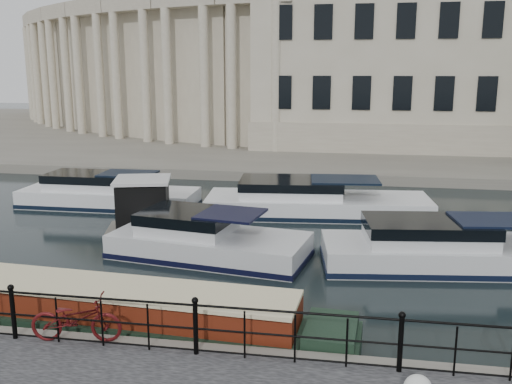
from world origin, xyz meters
TOP-DOWN VIEW (x-y plane):
  - ground_plane at (0.00, 0.00)m, footprint 160.00×160.00m
  - far_bank at (0.00, 39.00)m, footprint 120.00×42.00m
  - railing at (0.00, -2.25)m, footprint 24.14×0.14m
  - civic_building at (-1.00, 34.71)m, footprint 53.55×31.84m
  - bicycle at (-2.63, -2.14)m, footprint 2.00×0.93m
  - narrowboat at (-3.54, -0.54)m, footprint 13.77×2.69m
  - harbour_hut at (-4.83, 7.61)m, footprint 3.30×2.97m
  - cabin_cruisers at (-0.11, 8.64)m, footprint 22.77×10.05m

SIDE VIEW (x-z plane):
  - ground_plane at x=0.00m, z-range 0.00..0.00m
  - far_bank at x=0.00m, z-range 0.00..0.55m
  - narrowboat at x=-3.54m, z-range -0.39..1.12m
  - cabin_cruisers at x=-0.11m, z-range -0.63..1.36m
  - harbour_hut at x=-4.83m, z-range -0.13..2.04m
  - bicycle at x=-2.63m, z-range 0.55..1.56m
  - railing at x=0.00m, z-range 0.59..1.81m
  - civic_building at x=-1.00m, z-range -1.39..15.46m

